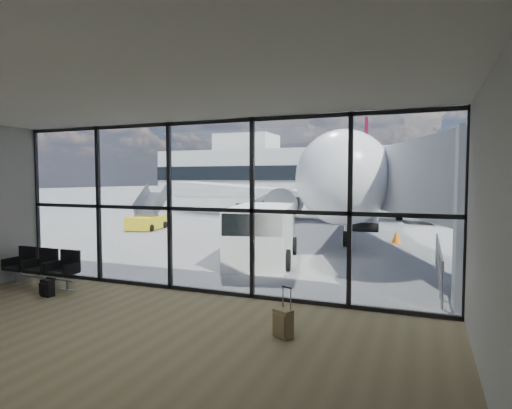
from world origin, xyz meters
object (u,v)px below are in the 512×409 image
Objects in this scene: suitcase at (283,323)px; seating_row at (44,265)px; belt_loader at (253,208)px; mobile_stairs at (147,221)px; backpack at (47,288)px; service_van at (262,233)px; airliner at (360,179)px.

seating_row is at bearing -165.35° from suitcase.
belt_loader is (-3.78, 25.09, -0.03)m from seating_row.
suitcase is 0.26× the size of belt_loader.
seating_row is at bearing -57.76° from belt_loader.
suitcase is at bearing -9.89° from seating_row.
mobile_stairs is (-12.91, 13.67, 0.23)m from suitcase.
backpack is 26.34m from belt_loader.
backpack is at bearing -131.13° from service_van.
backpack is at bearing -159.72° from suitcase.
airliner is 19.25m from service_van.
mobile_stairs is at bearing -73.91° from belt_loader.
seating_row is 0.72× the size of mobile_stairs.
service_van is 1.33× the size of belt_loader.
mobile_stairs is (-1.70, -12.74, -0.03)m from belt_loader.
belt_loader reaches higher than backpack.
mobile_stairs reaches higher than belt_loader.
mobile_stairs is at bearing 114.08° from seating_row.
mobile_stairs reaches higher than service_van.
suitcase is at bearing 3.28° from backpack.
airliner is 16.48m from mobile_stairs.
suitcase is 18.81m from mobile_stairs.
airliner is at bearing 75.06° from service_van.
service_van is 12.07m from mobile_stairs.
service_van is 21.25m from belt_loader.
suitcase is 0.29× the size of mobile_stairs.
suitcase is 26.18m from airliner.
airliner reaches higher than service_van.
service_van is (-3.00, 6.81, 0.75)m from suitcase.
service_van reaches higher than belt_loader.
seating_row reaches higher than suitcase.
suitcase is at bearing -43.30° from belt_loader.
airliner is (4.24, 25.44, 2.75)m from backpack.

